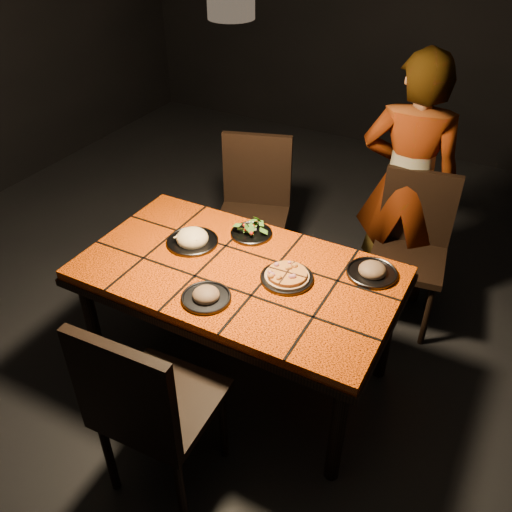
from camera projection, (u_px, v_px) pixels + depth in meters
The scene contains 11 objects.
room_shell at pixel (234, 129), 2.30m from camera, with size 6.04×7.04×3.08m.
dining_table at pixel (238, 281), 2.79m from camera, with size 1.62×0.92×0.75m.
chair_near at pixel (147, 405), 2.24m from camera, with size 0.49×0.49×1.04m.
chair_far_left at pixel (254, 202), 3.62m from camera, with size 0.58×0.58×1.02m.
chair_far_right at pixel (411, 240), 3.30m from camera, with size 0.50×0.50×0.97m.
diner at pixel (407, 185), 3.31m from camera, with size 0.60×0.39×1.65m, color brown.
plate_pizza at pixel (287, 277), 2.66m from camera, with size 0.27×0.27×0.04m.
plate_pasta at pixel (192, 239), 2.92m from camera, with size 0.28×0.28×0.09m.
plate_salad at pixel (251, 231), 2.98m from camera, with size 0.23×0.23×0.07m.
plate_mushroom_a at pixel (206, 296), 2.54m from camera, with size 0.24×0.24×0.08m.
plate_mushroom_b at pixel (372, 271), 2.69m from camera, with size 0.26×0.26×0.08m.
Camera 1 is at (1.12, -1.88, 2.40)m, focal length 38.00 mm.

